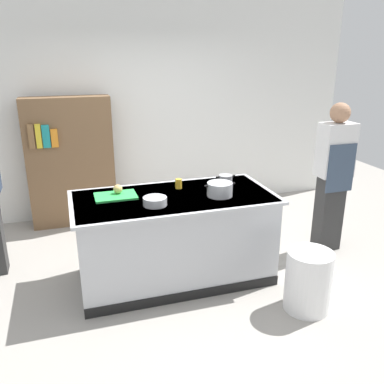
% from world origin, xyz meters
% --- Properties ---
extents(ground_plane, '(10.00, 10.00, 0.00)m').
position_xyz_m(ground_plane, '(0.00, 0.00, 0.00)').
color(ground_plane, '#9E9991').
extents(back_wall, '(6.40, 0.12, 3.00)m').
position_xyz_m(back_wall, '(0.00, 2.10, 1.50)').
color(back_wall, white).
rests_on(back_wall, ground_plane).
extents(counter_island, '(1.98, 0.98, 0.90)m').
position_xyz_m(counter_island, '(0.00, -0.00, 0.47)').
color(counter_island, '#B7BABF').
rests_on(counter_island, ground_plane).
extents(cutting_board, '(0.40, 0.28, 0.02)m').
position_xyz_m(cutting_board, '(-0.55, 0.14, 0.91)').
color(cutting_board, green).
rests_on(cutting_board, counter_island).
extents(onion, '(0.09, 0.09, 0.09)m').
position_xyz_m(onion, '(-0.51, 0.19, 0.96)').
color(onion, tan).
rests_on(onion, cutting_board).
extents(stock_pot, '(0.31, 0.25, 0.13)m').
position_xyz_m(stock_pot, '(0.43, -0.12, 0.97)').
color(stock_pot, '#B7BABF').
rests_on(stock_pot, counter_island).
extents(sauce_pan, '(0.21, 0.15, 0.09)m').
position_xyz_m(sauce_pan, '(0.63, 0.23, 0.95)').
color(sauce_pan, '#99999E').
rests_on(sauce_pan, counter_island).
extents(mixing_bowl, '(0.22, 0.22, 0.08)m').
position_xyz_m(mixing_bowl, '(-0.23, -0.19, 0.94)').
color(mixing_bowl, '#B7BABF').
rests_on(mixing_bowl, counter_island).
extents(juice_cup, '(0.07, 0.07, 0.10)m').
position_xyz_m(juice_cup, '(0.11, 0.22, 0.95)').
color(juice_cup, yellow).
rests_on(juice_cup, counter_island).
extents(trash_bin, '(0.41, 0.41, 0.57)m').
position_xyz_m(trash_bin, '(1.01, -0.89, 0.28)').
color(trash_bin, white).
rests_on(trash_bin, ground_plane).
extents(person_chef, '(0.38, 0.25, 1.72)m').
position_xyz_m(person_chef, '(1.90, 0.11, 0.91)').
color(person_chef, '#2F2F2F').
rests_on(person_chef, ground_plane).
extents(bookshelf, '(1.10, 0.31, 1.70)m').
position_xyz_m(bookshelf, '(-0.92, 1.80, 0.85)').
color(bookshelf, brown).
rests_on(bookshelf, ground_plane).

